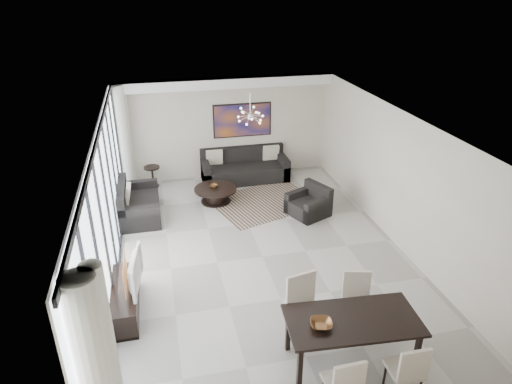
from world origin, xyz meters
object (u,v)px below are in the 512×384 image
object	(u,v)px
sofa_main	(245,169)
television	(131,272)
dining_table	(352,324)
coffee_table	(216,194)
tv_console	(125,299)

from	to	relation	value
sofa_main	television	size ratio (longest dim) A/B	2.39
sofa_main	dining_table	bearing A→B (deg)	-88.88
television	coffee_table	bearing A→B (deg)	-20.83
coffee_table	tv_console	distance (m)	4.50
television	sofa_main	bearing A→B (deg)	-24.00
sofa_main	tv_console	xyz separation A→B (m)	(-3.23, -5.20, -0.06)
coffee_table	sofa_main	size ratio (longest dim) A/B	0.45
coffee_table	sofa_main	xyz separation A→B (m)	(1.04, 1.27, 0.08)
sofa_main	tv_console	world-z (taller)	sofa_main
coffee_table	sofa_main	bearing A→B (deg)	50.81
sofa_main	dining_table	size ratio (longest dim) A/B	1.20
coffee_table	tv_console	bearing A→B (deg)	-119.15
tv_console	dining_table	world-z (taller)	dining_table
television	dining_table	xyz separation A→B (m)	(3.21, -2.01, -0.05)
tv_console	sofa_main	bearing A→B (deg)	58.17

